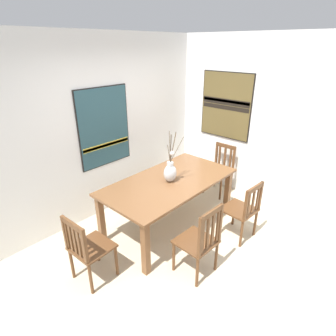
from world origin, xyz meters
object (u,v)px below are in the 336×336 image
chair_1 (242,209)px  chair_0 (87,247)px  dining_table (170,186)px  centerpiece_vase (170,172)px  painting_on_side_wall (226,106)px  chair_2 (200,240)px  painting_on_back_wall (104,127)px  chair_3 (220,169)px

chair_1 → chair_0: bearing=154.3°
dining_table → centerpiece_vase: size_ratio=2.73×
dining_table → painting_on_side_wall: painting_on_side_wall is taller
centerpiece_vase → chair_1: size_ratio=0.83×
chair_2 → painting_on_back_wall: (0.21, 1.97, 0.90)m
chair_1 → chair_2: (-0.95, 0.03, 0.03)m
chair_0 → chair_1: (1.87, -0.90, -0.01)m
dining_table → painting_on_back_wall: bearing=103.9°
chair_0 → painting_on_back_wall: bearing=44.2°
painting_on_side_wall → painting_on_back_wall: bearing=155.0°
chair_0 → painting_on_side_wall: painting_on_side_wall is taller
centerpiece_vase → painting_on_side_wall: bearing=6.7°
chair_2 → chair_3: (1.88, 0.92, -0.02)m
chair_2 → centerpiece_vase: bearing=62.0°
dining_table → chair_0: chair_0 is taller
dining_table → chair_3: size_ratio=2.21×
chair_0 → chair_3: size_ratio=0.98×
chair_3 → painting_on_side_wall: bearing=28.9°
chair_0 → painting_on_back_wall: 1.83m
dining_table → painting_on_side_wall: bearing=6.0°
chair_2 → chair_3: size_ratio=1.06×
dining_table → chair_2: chair_2 is taller
dining_table → chair_0: bearing=-179.0°
dining_table → painting_on_side_wall: size_ratio=1.73×
chair_0 → chair_2: (0.92, -0.87, 0.02)m
chair_0 → painting_on_back_wall: size_ratio=0.74×
chair_1 → painting_on_back_wall: size_ratio=0.73×
chair_3 → chair_0: bearing=-178.9°
chair_3 → chair_2: bearing=-153.8°
chair_0 → dining_table: bearing=1.0°
chair_1 → chair_3: size_ratio=0.97×
dining_table → chair_0: size_ratio=2.26×
chair_3 → centerpiece_vase: bearing=-178.0°
chair_0 → painting_on_side_wall: 3.26m
centerpiece_vase → chair_0: size_ratio=0.83×
chair_0 → chair_1: chair_0 is taller
dining_table → centerpiece_vase: bearing=-120.7°
centerpiece_vase → painting_on_side_wall: painting_on_side_wall is taller
centerpiece_vase → painting_on_back_wall: bearing=103.0°
centerpiece_vase → chair_3: (1.41, 0.05, -0.45)m
chair_0 → chair_1: bearing=-25.7°
chair_1 → dining_table: bearing=116.9°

